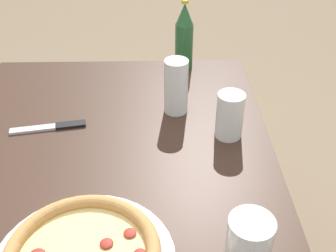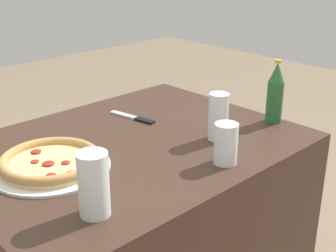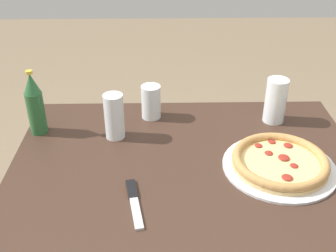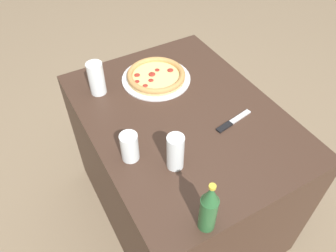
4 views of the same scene
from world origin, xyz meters
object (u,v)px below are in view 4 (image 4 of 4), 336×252
knife (232,122)px  glass_orange_juice (175,154)px  pizza_pepperoni (156,76)px  beer_bottle (209,208)px  glass_iced_tea (130,148)px  glass_cola (97,79)px

knife → glass_orange_juice: bearing=-76.7°
glass_orange_juice → knife: bearing=103.3°
pizza_pepperoni → knife: 0.44m
pizza_pepperoni → beer_bottle: bearing=-16.1°
glass_iced_tea → pizza_pepperoni: bearing=140.7°
beer_bottle → glass_orange_juice: bearing=172.4°
glass_iced_tea → glass_orange_juice: (0.12, 0.13, 0.01)m
pizza_pepperoni → beer_bottle: 0.79m
glass_cola → beer_bottle: beer_bottle is taller
glass_orange_juice → knife: 0.34m
pizza_pepperoni → glass_cola: bearing=-99.5°
pizza_pepperoni → beer_bottle: (0.75, -0.22, 0.08)m
glass_iced_tea → knife: 0.45m
beer_bottle → glass_iced_tea: bearing=-165.9°
glass_iced_tea → glass_cola: bearing=175.4°
glass_cola → knife: glass_cola is taller
glass_cola → glass_orange_juice: 0.55m
glass_orange_juice → glass_cola: bearing=-170.2°
glass_cola → beer_bottle: (0.80, 0.06, 0.03)m
glass_cola → glass_orange_juice: (0.54, 0.09, -0.01)m
beer_bottle → knife: bearing=132.9°
glass_cola → knife: 0.63m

